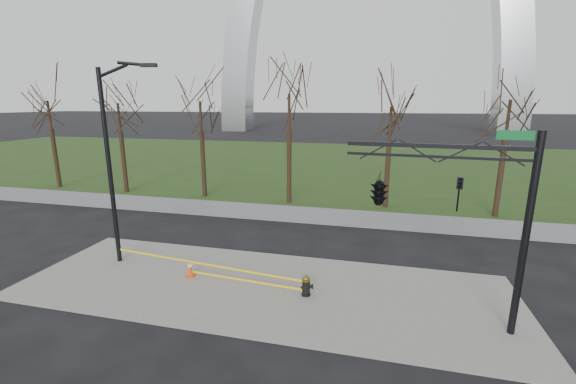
% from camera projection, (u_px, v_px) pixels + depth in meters
% --- Properties ---
extents(ground, '(500.00, 500.00, 0.00)m').
position_uv_depth(ground, '(262.00, 289.00, 13.71)').
color(ground, black).
rests_on(ground, ground).
extents(sidewalk, '(18.00, 6.00, 0.10)m').
position_uv_depth(sidewalk, '(262.00, 287.00, 13.69)').
color(sidewalk, slate).
rests_on(sidewalk, ground).
extents(grass_strip, '(120.00, 40.00, 0.06)m').
position_uv_depth(grass_strip, '(342.00, 163.00, 42.03)').
color(grass_strip, '#223814').
rests_on(grass_strip, ground).
extents(guardrail, '(60.00, 0.30, 0.90)m').
position_uv_depth(guardrail, '(304.00, 215.00, 21.16)').
color(guardrail, '#59595B').
rests_on(guardrail, ground).
extents(tree_row, '(48.70, 4.00, 7.74)m').
position_uv_depth(tree_row, '(338.00, 148.00, 23.82)').
color(tree_row, black).
rests_on(tree_row, ground).
extents(fire_hydrant, '(0.49, 0.32, 0.79)m').
position_uv_depth(fire_hydrant, '(306.00, 286.00, 12.95)').
color(fire_hydrant, black).
rests_on(fire_hydrant, sidewalk).
extents(traffic_cone, '(0.36, 0.36, 0.63)m').
position_uv_depth(traffic_cone, '(190.00, 268.00, 14.42)').
color(traffic_cone, '#E33F0B').
rests_on(traffic_cone, sidewalk).
extents(street_light, '(2.38, 0.56, 8.21)m').
position_uv_depth(street_light, '(113.00, 154.00, 14.81)').
color(street_light, black).
rests_on(street_light, ground).
extents(traffic_signal_mast, '(5.09, 2.52, 6.00)m').
position_uv_depth(traffic_signal_mast, '(406.00, 191.00, 10.96)').
color(traffic_signal_mast, black).
rests_on(traffic_signal_mast, ground).
extents(caution_tape, '(8.32, 1.01, 0.41)m').
position_uv_depth(caution_tape, '(218.00, 270.00, 14.12)').
color(caution_tape, yellow).
rests_on(caution_tape, ground).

